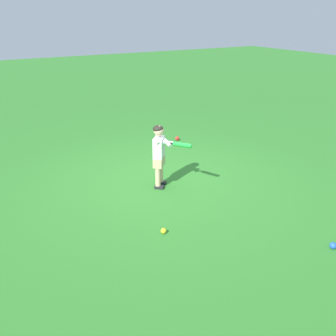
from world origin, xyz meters
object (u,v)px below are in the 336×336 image
object	(u,v)px
play_ball_center_lawn	(164,231)
play_ball_behind_batter	(177,138)
child_batter	(161,151)
play_ball_far_left	(333,246)

from	to	relation	value
play_ball_center_lawn	play_ball_behind_batter	world-z (taller)	play_ball_behind_batter
child_batter	play_ball_far_left	size ratio (longest dim) A/B	12.27
play_ball_center_lawn	play_ball_far_left	bearing A→B (deg)	140.98
play_ball_center_lawn	play_ball_behind_batter	distance (m)	3.91
play_ball_behind_batter	play_ball_center_lawn	bearing A→B (deg)	56.15
play_ball_far_left	play_ball_behind_batter	world-z (taller)	play_ball_behind_batter
play_ball_behind_batter	play_ball_far_left	bearing A→B (deg)	84.00
child_batter	play_ball_far_left	world-z (taller)	child_batter
play_ball_center_lawn	play_ball_behind_batter	xyz separation A→B (m)	(-2.18, -3.25, 0.01)
child_batter	play_ball_far_left	bearing A→B (deg)	111.15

